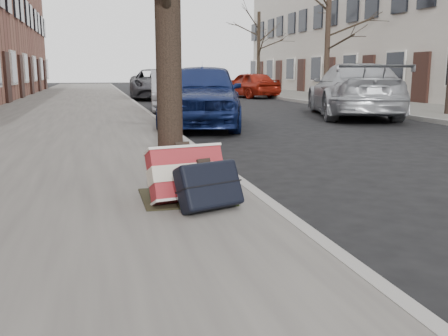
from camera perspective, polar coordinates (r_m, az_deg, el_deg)
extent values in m
plane|color=black|center=(4.71, 23.32, -6.51)|extent=(120.00, 120.00, 0.00)
cube|color=slate|center=(18.59, -17.19, 6.54)|extent=(5.00, 70.00, 0.12)
cube|color=slate|center=(21.39, 15.52, 7.15)|extent=(4.00, 70.00, 0.12)
cube|color=black|center=(4.95, -4.44, -3.27)|extent=(0.85, 0.85, 0.02)
cube|color=maroon|center=(4.71, -4.30, -0.71)|extent=(0.76, 0.50, 0.54)
cube|color=black|center=(4.43, -1.74, -2.00)|extent=(0.67, 0.53, 0.46)
imported|color=#101C4B|center=(12.34, -2.44, 8.39)|extent=(3.01, 4.95, 1.57)
imported|color=#A0A2A8|center=(16.55, -5.73, 8.69)|extent=(1.88, 4.35, 1.39)
imported|color=#36363B|center=(25.18, -7.89, 9.49)|extent=(2.72, 5.39, 1.46)
imported|color=#9B9EA3|center=(15.48, 14.55, 8.57)|extent=(3.70, 5.81, 1.57)
imported|color=maroon|center=(26.14, 2.89, 9.49)|extent=(2.59, 4.19, 1.33)
cylinder|color=black|center=(23.06, 11.73, 13.95)|extent=(0.23, 0.23, 5.01)
cylinder|color=black|center=(31.99, 3.97, 13.10)|extent=(0.20, 0.20, 4.83)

